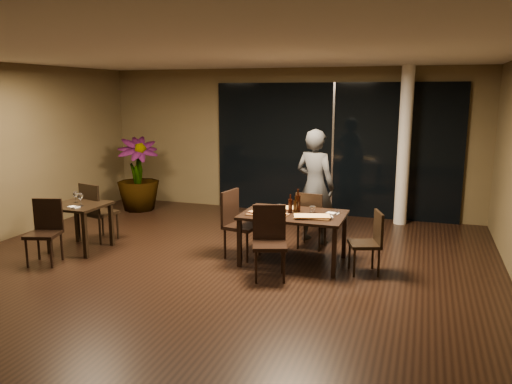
# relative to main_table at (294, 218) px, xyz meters

# --- Properties ---
(ground) EXTENTS (8.00, 8.00, 0.00)m
(ground) POSITION_rel_main_table_xyz_m (-1.00, -0.80, -0.68)
(ground) COLOR black
(ground) RESTS_ON ground
(wall_back) EXTENTS (8.00, 0.10, 3.00)m
(wall_back) POSITION_rel_main_table_xyz_m (-1.00, 3.25, 0.82)
(wall_back) COLOR brown
(wall_back) RESTS_ON ground
(ceiling) EXTENTS (8.00, 8.00, 0.04)m
(ceiling) POSITION_rel_main_table_xyz_m (-1.00, -0.80, 2.34)
(ceiling) COLOR silver
(ceiling) RESTS_ON wall_back
(window_panel) EXTENTS (5.00, 0.06, 2.70)m
(window_panel) POSITION_rel_main_table_xyz_m (0.00, 3.16, 0.67)
(window_panel) COLOR black
(window_panel) RESTS_ON ground
(column) EXTENTS (0.24, 0.24, 3.00)m
(column) POSITION_rel_main_table_xyz_m (1.40, 2.85, 0.82)
(column) COLOR silver
(column) RESTS_ON ground
(main_table) EXTENTS (1.50, 1.00, 0.75)m
(main_table) POSITION_rel_main_table_xyz_m (0.00, 0.00, 0.00)
(main_table) COLOR black
(main_table) RESTS_ON ground
(side_table) EXTENTS (0.80, 0.80, 0.75)m
(side_table) POSITION_rel_main_table_xyz_m (-3.40, -0.50, -0.05)
(side_table) COLOR black
(side_table) RESTS_ON ground
(chair_main_far) EXTENTS (0.46, 0.46, 0.94)m
(chair_main_far) POSITION_rel_main_table_xyz_m (0.10, 0.72, -0.15)
(chair_main_far) COLOR black
(chair_main_far) RESTS_ON ground
(chair_main_near) EXTENTS (0.58, 0.58, 0.99)m
(chair_main_near) POSITION_rel_main_table_xyz_m (-0.17, -0.67, -0.12)
(chair_main_near) COLOR black
(chair_main_near) RESTS_ON ground
(chair_main_left) EXTENTS (0.55, 0.55, 1.03)m
(chair_main_left) POSITION_rel_main_table_xyz_m (-0.89, 0.00, -0.10)
(chair_main_left) COLOR black
(chair_main_left) RESTS_ON ground
(chair_main_right) EXTENTS (0.52, 0.52, 0.88)m
(chair_main_right) POSITION_rel_main_table_xyz_m (1.13, -0.10, -0.18)
(chair_main_right) COLOR black
(chair_main_right) RESTS_ON ground
(chair_side_far) EXTENTS (0.57, 0.57, 1.01)m
(chair_side_far) POSITION_rel_main_table_xyz_m (-3.44, -0.03, -0.11)
(chair_side_far) COLOR black
(chair_side_far) RESTS_ON ground
(chair_side_near) EXTENTS (0.54, 0.54, 0.95)m
(chair_side_near) POSITION_rel_main_table_xyz_m (-3.49, -1.17, -0.15)
(chair_side_near) COLOR black
(chair_side_near) RESTS_ON ground
(diner) EXTENTS (0.75, 0.61, 1.92)m
(diner) POSITION_rel_main_table_xyz_m (0.07, 1.16, 0.28)
(diner) COLOR #2B2D30
(diner) RESTS_ON ground
(potted_plant) EXTENTS (1.20, 1.20, 1.57)m
(potted_plant) POSITION_rel_main_table_xyz_m (-4.02, 2.23, 0.11)
(potted_plant) COLOR #194918
(potted_plant) RESTS_ON ground
(pizza_board_left) EXTENTS (0.61, 0.33, 0.01)m
(pizza_board_left) POSITION_rel_main_table_xyz_m (-0.34, -0.21, 0.08)
(pizza_board_left) COLOR #4E2F19
(pizza_board_left) RESTS_ON main_table
(pizza_board_right) EXTENTS (0.53, 0.30, 0.01)m
(pizza_board_right) POSITION_rel_main_table_xyz_m (0.32, -0.18, 0.08)
(pizza_board_right) COLOR #422A15
(pizza_board_right) RESTS_ON main_table
(oblong_pizza_left) EXTENTS (0.57, 0.39, 0.02)m
(oblong_pizza_left) POSITION_rel_main_table_xyz_m (-0.34, -0.21, 0.10)
(oblong_pizza_left) COLOR #67090C
(oblong_pizza_left) RESTS_ON pizza_board_left
(oblong_pizza_right) EXTENTS (0.53, 0.36, 0.02)m
(oblong_pizza_right) POSITION_rel_main_table_xyz_m (0.32, -0.18, 0.10)
(oblong_pizza_right) COLOR maroon
(oblong_pizza_right) RESTS_ON pizza_board_right
(round_pizza) EXTENTS (0.28, 0.28, 0.01)m
(round_pizza) POSITION_rel_main_table_xyz_m (-0.13, 0.29, 0.08)
(round_pizza) COLOR red
(round_pizza) RESTS_ON main_table
(bottle_a) EXTENTS (0.06, 0.06, 0.28)m
(bottle_a) POSITION_rel_main_table_xyz_m (-0.06, 0.03, 0.21)
(bottle_a) COLOR black
(bottle_a) RESTS_ON main_table
(bottle_b) EXTENTS (0.06, 0.06, 0.27)m
(bottle_b) POSITION_rel_main_table_xyz_m (0.03, -0.01, 0.21)
(bottle_b) COLOR black
(bottle_b) RESTS_ON main_table
(bottle_c) EXTENTS (0.08, 0.08, 0.35)m
(bottle_c) POSITION_rel_main_table_xyz_m (0.03, 0.12, 0.25)
(bottle_c) COLOR black
(bottle_c) RESTS_ON main_table
(tumbler_left) EXTENTS (0.08, 0.08, 0.10)m
(tumbler_left) POSITION_rel_main_table_xyz_m (-0.25, 0.11, 0.12)
(tumbler_left) COLOR white
(tumbler_left) RESTS_ON main_table
(tumbler_right) EXTENTS (0.08, 0.08, 0.10)m
(tumbler_right) POSITION_rel_main_table_xyz_m (0.25, 0.14, 0.12)
(tumbler_right) COLOR white
(tumbler_right) RESTS_ON main_table
(napkin_near) EXTENTS (0.21, 0.16, 0.01)m
(napkin_near) POSITION_rel_main_table_xyz_m (0.50, -0.08, 0.08)
(napkin_near) COLOR white
(napkin_near) RESTS_ON main_table
(napkin_far) EXTENTS (0.20, 0.13, 0.01)m
(napkin_far) POSITION_rel_main_table_xyz_m (0.55, 0.17, 0.08)
(napkin_far) COLOR white
(napkin_far) RESTS_ON main_table
(wine_glass_a) EXTENTS (0.08, 0.08, 0.17)m
(wine_glass_a) POSITION_rel_main_table_xyz_m (-3.54, -0.40, 0.16)
(wine_glass_a) COLOR white
(wine_glass_a) RESTS_ON side_table
(wine_glass_b) EXTENTS (0.09, 0.09, 0.20)m
(wine_glass_b) POSITION_rel_main_table_xyz_m (-3.29, -0.59, 0.17)
(wine_glass_b) COLOR white
(wine_glass_b) RESTS_ON side_table
(side_napkin) EXTENTS (0.20, 0.14, 0.01)m
(side_napkin) POSITION_rel_main_table_xyz_m (-3.33, -0.72, 0.08)
(side_napkin) COLOR white
(side_napkin) RESTS_ON side_table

